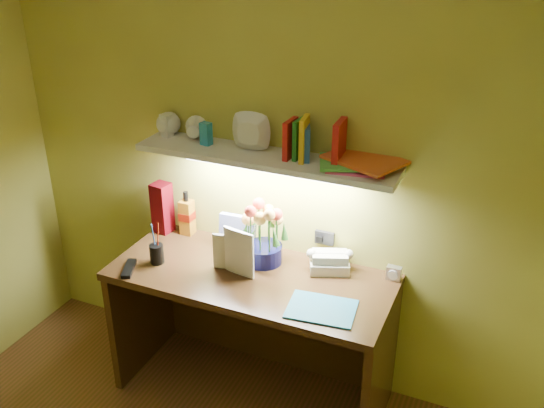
{
  "coord_description": "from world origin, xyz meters",
  "views": [
    {
      "loc": [
        1.11,
        -1.08,
        2.36
      ],
      "look_at": [
        0.05,
        1.35,
        1.08
      ],
      "focal_mm": 40.0,
      "sensor_mm": 36.0,
      "label": 1
    }
  ],
  "objects_px": {
    "telephone": "(330,260)",
    "desk_clock": "(394,273)",
    "flower_bouquet": "(264,233)",
    "desk": "(252,335)",
    "whisky_bottle": "(187,213)"
  },
  "relations": [
    {
      "from": "whisky_bottle",
      "to": "telephone",
      "type": "bearing_deg",
      "value": -3.29
    },
    {
      "from": "desk",
      "to": "flower_bouquet",
      "type": "xyz_separation_m",
      "value": [
        0.01,
        0.14,
        0.54
      ]
    },
    {
      "from": "flower_bouquet",
      "to": "telephone",
      "type": "relative_size",
      "value": 1.72
    },
    {
      "from": "desk",
      "to": "telephone",
      "type": "height_order",
      "value": "telephone"
    },
    {
      "from": "desk",
      "to": "desk_clock",
      "type": "distance_m",
      "value": 0.81
    },
    {
      "from": "telephone",
      "to": "flower_bouquet",
      "type": "bearing_deg",
      "value": 168.65
    },
    {
      "from": "desk_clock",
      "to": "flower_bouquet",
      "type": "bearing_deg",
      "value": -170.59
    },
    {
      "from": "flower_bouquet",
      "to": "telephone",
      "type": "xyz_separation_m",
      "value": [
        0.33,
        0.06,
        -0.11
      ]
    },
    {
      "from": "telephone",
      "to": "desk_clock",
      "type": "xyz_separation_m",
      "value": [
        0.31,
        0.04,
        -0.02
      ]
    },
    {
      "from": "flower_bouquet",
      "to": "desk_clock",
      "type": "xyz_separation_m",
      "value": [
        0.64,
        0.1,
        -0.13
      ]
    },
    {
      "from": "telephone",
      "to": "whisky_bottle",
      "type": "distance_m",
      "value": 0.84
    },
    {
      "from": "flower_bouquet",
      "to": "desk_clock",
      "type": "bearing_deg",
      "value": 8.89
    },
    {
      "from": "whisky_bottle",
      "to": "desk_clock",
      "type": "bearing_deg",
      "value": -0.33
    },
    {
      "from": "telephone",
      "to": "desk",
      "type": "bearing_deg",
      "value": -171.85
    },
    {
      "from": "desk_clock",
      "to": "desk",
      "type": "bearing_deg",
      "value": -159.67
    }
  ]
}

